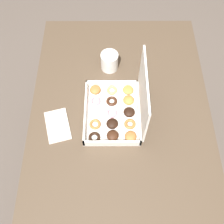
# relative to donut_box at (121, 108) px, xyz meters

# --- Properties ---
(ground_plane) EXTENTS (8.00, 8.00, 0.00)m
(ground_plane) POSITION_rel_donut_box_xyz_m (0.02, 0.00, -0.78)
(ground_plane) COLOR #564C44
(dining_table) EXTENTS (1.25, 0.84, 0.72)m
(dining_table) POSITION_rel_donut_box_xyz_m (0.02, 0.00, -0.15)
(dining_table) COLOR #4C3D2D
(dining_table) RESTS_ON ground_plane
(donut_box) EXTENTS (0.32, 0.26, 0.28)m
(donut_box) POSITION_rel_donut_box_xyz_m (0.00, 0.00, 0.00)
(donut_box) COLOR white
(donut_box) RESTS_ON dining_table
(coffee_mug) EXTENTS (0.09, 0.09, 0.09)m
(coffee_mug) POSITION_rel_donut_box_xyz_m (-0.27, -0.05, -0.01)
(coffee_mug) COLOR white
(coffee_mug) RESTS_ON dining_table
(paper_napkin) EXTENTS (0.18, 0.14, 0.01)m
(paper_napkin) POSITION_rel_donut_box_xyz_m (0.06, -0.28, -0.05)
(paper_napkin) COLOR silver
(paper_napkin) RESTS_ON dining_table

